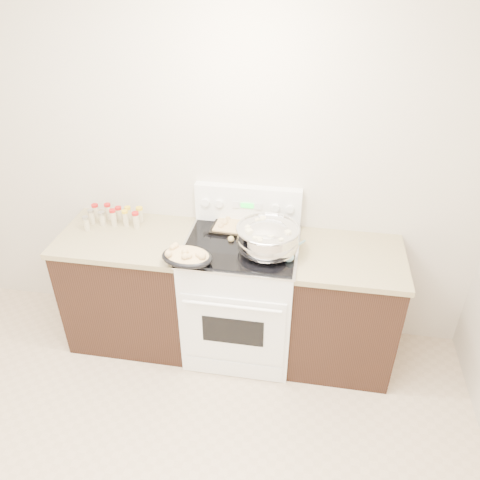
# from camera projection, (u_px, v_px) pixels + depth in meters

# --- Properties ---
(room_shell) EXTENTS (4.10, 3.60, 2.75)m
(room_shell) POSITION_uv_depth(u_px,v_px,m) (75.00, 269.00, 1.62)
(room_shell) COLOR beige
(room_shell) RESTS_ON ground
(counter_left) EXTENTS (0.93, 0.67, 0.92)m
(counter_left) POSITION_uv_depth(u_px,v_px,m) (134.00, 286.00, 3.55)
(counter_left) COLOR black
(counter_left) RESTS_ON ground
(counter_right) EXTENTS (0.73, 0.67, 0.92)m
(counter_right) POSITION_uv_depth(u_px,v_px,m) (342.00, 308.00, 3.33)
(counter_right) COLOR black
(counter_right) RESTS_ON ground
(kitchen_range) EXTENTS (0.78, 0.73, 1.22)m
(kitchen_range) POSITION_uv_depth(u_px,v_px,m) (241.00, 295.00, 3.41)
(kitchen_range) COLOR white
(kitchen_range) RESTS_ON ground
(mixing_bowl) EXTENTS (0.47, 0.47, 0.24)m
(mixing_bowl) POSITION_uv_depth(u_px,v_px,m) (268.00, 240.00, 3.02)
(mixing_bowl) COLOR silver
(mixing_bowl) RESTS_ON kitchen_range
(roasting_pan) EXTENTS (0.36, 0.27, 0.11)m
(roasting_pan) POSITION_uv_depth(u_px,v_px,m) (187.00, 256.00, 2.95)
(roasting_pan) COLOR black
(roasting_pan) RESTS_ON kitchen_range
(baking_sheet) EXTENTS (0.44, 0.32, 0.06)m
(baking_sheet) POSITION_uv_depth(u_px,v_px,m) (243.00, 226.00, 3.32)
(baking_sheet) COLOR black
(baking_sheet) RESTS_ON kitchen_range
(wooden_spoon) EXTENTS (0.21, 0.19, 0.04)m
(wooden_spoon) POSITION_uv_depth(u_px,v_px,m) (236.00, 238.00, 3.20)
(wooden_spoon) COLOR tan
(wooden_spoon) RESTS_ON kitchen_range
(blue_ladle) EXTENTS (0.14, 0.25, 0.09)m
(blue_ladle) POSITION_uv_depth(u_px,v_px,m) (290.00, 255.00, 2.99)
(blue_ladle) COLOR #86BBC8
(blue_ladle) RESTS_ON kitchen_range
(spice_jars) EXTENTS (0.41, 0.24, 0.13)m
(spice_jars) POSITION_uv_depth(u_px,v_px,m) (115.00, 216.00, 3.40)
(spice_jars) COLOR #BFB28C
(spice_jars) RESTS_ON counter_left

